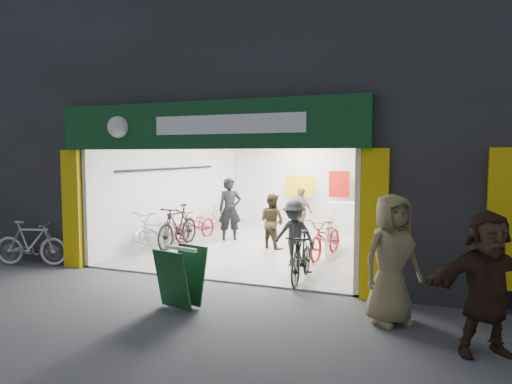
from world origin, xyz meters
The scene contains 17 objects.
ground centered at (0.00, 0.00, 0.00)m, with size 60.00×60.00×0.00m, color #56565B.
building centered at (0.91, 4.99, 4.31)m, with size 17.00×10.27×8.00m.
bike_left_front centered at (-2.50, 2.09, 0.54)m, with size 0.71×2.04×1.07m, color #BCBBC1.
bike_left_midfront centered at (-2.18, 2.63, 0.58)m, with size 0.54×1.93×1.16m, color black.
bike_left_midback centered at (-2.25, 3.75, 0.46)m, with size 0.60×1.73×0.91m, color maroon.
bike_left_back centered at (-2.50, 5.80, 0.48)m, with size 0.46×1.61×0.97m, color #ABACB0.
bike_right_front centered at (1.80, 0.60, 0.50)m, with size 0.47×1.65×0.99m, color black.
bike_right_mid centered at (1.80, 2.83, 0.49)m, with size 0.65×1.87×0.98m, color #9C160E.
bike_right_back centered at (1.80, 3.46, 0.52)m, with size 0.49×1.73×1.04m, color silver.
parked_bike centered at (-4.22, -0.30, 0.51)m, with size 0.48×1.69×1.02m, color silver.
customer_a centered at (-1.25, 3.97, 0.92)m, with size 0.67×0.44×1.83m, color black.
customer_b centered at (0.24, 3.33, 0.74)m, with size 0.72×0.56×1.48m, color #362818.
customer_c centered at (1.35, 1.62, 0.75)m, with size 0.97×0.56×1.50m, color black.
customer_d centered at (0.41, 5.64, 0.74)m, with size 0.87×0.36×1.49m, color #8A6A50.
pedestrian_near centered at (3.62, -1.06, 0.96)m, with size 0.94×0.61×1.92m, color olive.
pedestrian_far centered at (4.81, -1.75, 0.91)m, with size 1.68×0.54×1.81m, color #372319.
sandwich_board centered at (0.38, -1.59, 0.54)m, with size 0.75×0.76×0.97m.
Camera 1 is at (4.12, -7.92, 2.48)m, focal length 32.00 mm.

